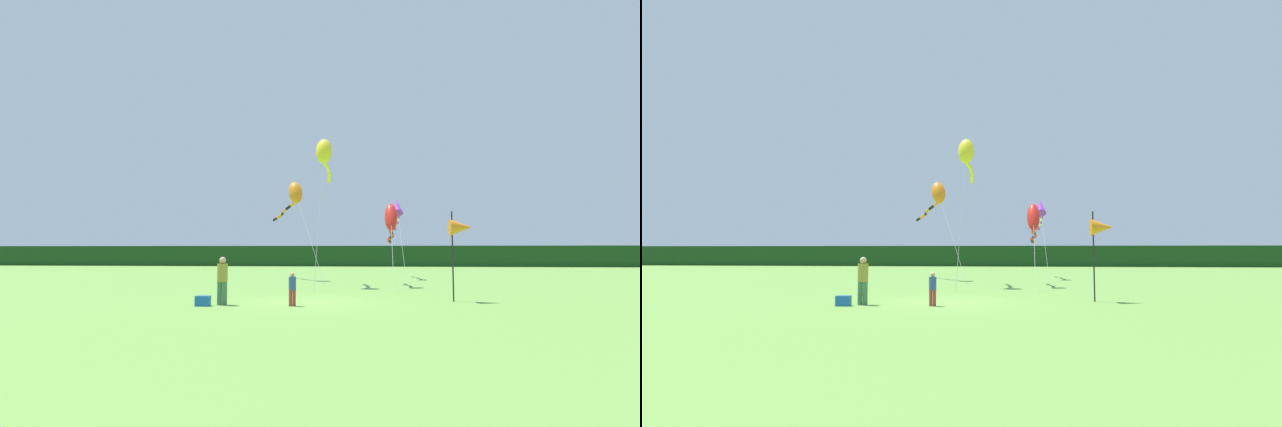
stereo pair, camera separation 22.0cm
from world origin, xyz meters
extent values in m
plane|color=#6B9E42|center=(0.00, 0.00, 0.00)|extent=(120.00, 120.00, 0.00)
cube|color=#193D19|center=(0.00, 45.00, 1.39)|extent=(108.00, 3.59, 2.77)
cylinder|color=#3F724C|center=(-3.22, -1.27, 0.44)|extent=(0.18, 0.18, 0.88)
cylinder|color=#3F724C|center=(-3.02, -1.27, 0.44)|extent=(0.18, 0.18, 0.88)
cylinder|color=olive|center=(-3.12, -1.27, 1.23)|extent=(0.40, 0.40, 0.70)
sphere|color=tan|center=(-3.12, -1.27, 1.70)|extent=(0.26, 0.26, 0.26)
cylinder|color=#B23338|center=(-0.46, -1.36, 0.30)|extent=(0.13, 0.13, 0.61)
cylinder|color=#B23338|center=(-0.32, -1.36, 0.30)|extent=(0.13, 0.13, 0.61)
cylinder|color=#334C8C|center=(-0.39, -1.36, 0.85)|extent=(0.28, 0.28, 0.48)
sphere|color=tan|center=(-0.39, -1.36, 1.18)|extent=(0.18, 0.18, 0.18)
cube|color=#1959B2|center=(-3.75, -1.62, 0.19)|extent=(0.52, 0.34, 0.38)
cylinder|color=black|center=(5.95, 0.72, 1.85)|extent=(0.06, 0.06, 3.70)
cone|color=orange|center=(6.30, 0.72, 3.03)|extent=(0.90, 0.70, 0.70)
cylinder|color=#B2B2B2|center=(4.99, 13.44, 2.68)|extent=(0.21, 4.52, 5.38)
cone|color=purple|center=(4.90, 15.70, 5.37)|extent=(0.81, 1.50, 1.54)
cylinder|color=purple|center=(4.98, 16.10, 4.71)|extent=(0.37, 0.90, 0.41)
cylinder|color=white|center=(5.02, 16.92, 4.50)|extent=(0.29, 0.89, 0.39)
cylinder|color=purple|center=(5.05, 17.73, 4.34)|extent=(0.36, 0.88, 0.32)
cylinder|color=white|center=(5.02, 18.53, 4.20)|extent=(0.43, 0.88, 0.34)
cylinder|color=purple|center=(4.97, 19.33, 3.99)|extent=(0.34, 0.91, 0.47)
cylinder|color=#B2B2B2|center=(3.87, 6.25, 2.01)|extent=(0.16, 3.71, 4.03)
ellipsoid|color=red|center=(3.94, 8.10, 4.02)|extent=(0.78, 1.37, 1.88)
cylinder|color=red|center=(3.94, 8.32, 3.24)|extent=(0.21, 0.49, 0.32)
cylinder|color=black|center=(3.98, 8.74, 3.16)|extent=(0.29, 0.49, 0.25)
cylinder|color=red|center=(4.07, 9.17, 3.06)|extent=(0.30, 0.53, 0.34)
cylinder|color=black|center=(4.07, 9.60, 2.94)|extent=(0.28, 0.50, 0.28)
cylinder|color=red|center=(3.99, 10.02, 2.86)|extent=(0.29, 0.50, 0.28)
cylinder|color=black|center=(3.98, 10.45, 2.75)|extent=(0.26, 0.51, 0.32)
cylinder|color=red|center=(4.04, 10.88, 2.65)|extent=(0.27, 0.50, 0.28)
cylinder|color=#B2B2B2|center=(-1.22, 11.37, 3.11)|extent=(2.46, 4.50, 6.24)
ellipsoid|color=orange|center=(-2.44, 13.61, 6.22)|extent=(1.59, 1.81, 1.92)
cylinder|color=orange|center=(-2.63, 13.89, 5.46)|extent=(0.59, 0.72, 0.37)
cylinder|color=black|center=(-3.04, 14.44, 5.26)|extent=(0.62, 0.70, 0.40)
cylinder|color=orange|center=(-3.43, 15.00, 5.08)|extent=(0.53, 0.73, 0.35)
cylinder|color=black|center=(-3.70, 15.63, 4.93)|extent=(0.40, 0.75, 0.35)
cylinder|color=orange|center=(-4.03, 16.21, 4.74)|extent=(0.65, 0.69, 0.42)
cylinder|color=black|center=(-4.45, 16.75, 4.57)|extent=(0.58, 0.70, 0.32)
cylinder|color=#B2B2B2|center=(-0.05, 6.11, 3.94)|extent=(0.28, 3.20, 7.88)
ellipsoid|color=yellow|center=(0.08, 7.69, 7.87)|extent=(1.03, 1.29, 1.68)
cylinder|color=yellow|center=(0.09, 7.89, 7.24)|extent=(0.22, 0.42, 0.25)
cylinder|color=yellow|center=(0.15, 8.26, 7.16)|extent=(0.31, 0.47, 0.29)
cylinder|color=yellow|center=(0.24, 8.63, 7.09)|extent=(0.26, 0.43, 0.24)
cylinder|color=yellow|center=(0.25, 9.01, 7.05)|extent=(0.23, 0.42, 0.24)
cylinder|color=yellow|center=(0.24, 9.40, 6.98)|extent=(0.20, 0.43, 0.29)
cylinder|color=yellow|center=(0.24, 9.78, 6.90)|extent=(0.21, 0.42, 0.26)
cylinder|color=yellow|center=(0.22, 10.16, 6.81)|extent=(0.26, 0.46, 0.31)
cylinder|color=yellow|center=(0.19, 10.54, 6.70)|extent=(0.22, 0.45, 0.31)
cylinder|color=yellow|center=(0.15, 10.93, 6.62)|extent=(0.25, 0.43, 0.25)
camera|label=1|loc=(2.19, -18.56, 2.06)|focal=25.69mm
camera|label=2|loc=(2.41, -18.54, 2.06)|focal=25.69mm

